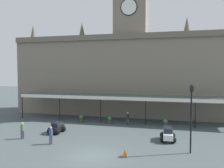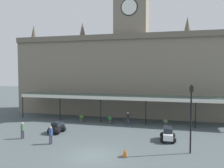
{
  "view_description": "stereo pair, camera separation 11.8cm",
  "coord_description": "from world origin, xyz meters",
  "px_view_note": "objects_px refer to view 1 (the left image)",
  "views": [
    {
      "loc": [
        5.92,
        -17.37,
        6.85
      ],
      "look_at": [
        0.0,
        6.07,
        5.46
      ],
      "focal_mm": 37.06,
      "sensor_mm": 36.0,
      "label": 1
    },
    {
      "loc": [
        6.04,
        -17.34,
        6.85
      ],
      "look_at": [
        0.0,
        6.07,
        5.46
      ],
      "focal_mm": 37.06,
      "sensor_mm": 36.0,
      "label": 2
    }
  ],
  "objects_px": {
    "car_white_estate": "(168,135)",
    "pedestrian_beside_cars": "(22,130)",
    "planter_near_kerb": "(165,123)",
    "car_black_sedan": "(57,128)",
    "planter_forecourt_centre": "(110,120)",
    "pedestrian_crossing_forecourt": "(128,118)",
    "pedestrian_near_entrance": "(51,135)",
    "traffic_cone": "(125,152)",
    "victorian_lamppost": "(191,111)",
    "planter_by_canopy": "(81,118)"
  },
  "relations": [
    {
      "from": "pedestrian_near_entrance",
      "to": "planter_by_canopy",
      "type": "bearing_deg",
      "value": 94.3
    },
    {
      "from": "pedestrian_beside_cars",
      "to": "car_white_estate",
      "type": "bearing_deg",
      "value": 11.96
    },
    {
      "from": "victorian_lamppost",
      "to": "pedestrian_near_entrance",
      "type": "bearing_deg",
      "value": -176.79
    },
    {
      "from": "car_black_sedan",
      "to": "pedestrian_beside_cars",
      "type": "height_order",
      "value": "pedestrian_beside_cars"
    },
    {
      "from": "car_white_estate",
      "to": "planter_near_kerb",
      "type": "height_order",
      "value": "car_white_estate"
    },
    {
      "from": "car_black_sedan",
      "to": "pedestrian_beside_cars",
      "type": "xyz_separation_m",
      "value": [
        -2.27,
        -2.87,
        0.41
      ]
    },
    {
      "from": "pedestrian_beside_cars",
      "to": "planter_near_kerb",
      "type": "bearing_deg",
      "value": 32.05
    },
    {
      "from": "planter_near_kerb",
      "to": "planter_by_canopy",
      "type": "xyz_separation_m",
      "value": [
        -10.94,
        -0.11,
        0.0
      ]
    },
    {
      "from": "pedestrian_near_entrance",
      "to": "pedestrian_crossing_forecourt",
      "type": "xyz_separation_m",
      "value": [
        5.62,
        9.14,
        0.0
      ]
    },
    {
      "from": "car_black_sedan",
      "to": "victorian_lamppost",
      "type": "relative_size",
      "value": 0.36
    },
    {
      "from": "car_white_estate",
      "to": "car_black_sedan",
      "type": "bearing_deg",
      "value": -179.32
    },
    {
      "from": "planter_near_kerb",
      "to": "planter_by_canopy",
      "type": "height_order",
      "value": "same"
    },
    {
      "from": "planter_forecourt_centre",
      "to": "planter_by_canopy",
      "type": "height_order",
      "value": "same"
    },
    {
      "from": "pedestrian_near_entrance",
      "to": "traffic_cone",
      "type": "xyz_separation_m",
      "value": [
        7.29,
        -1.28,
        -0.6
      ]
    },
    {
      "from": "planter_forecourt_centre",
      "to": "planter_by_canopy",
      "type": "xyz_separation_m",
      "value": [
        -3.87,
        -0.22,
        0.0
      ]
    },
    {
      "from": "pedestrian_beside_cars",
      "to": "victorian_lamppost",
      "type": "xyz_separation_m",
      "value": [
        16.07,
        -0.13,
        2.59
      ]
    },
    {
      "from": "victorian_lamppost",
      "to": "traffic_cone",
      "type": "height_order",
      "value": "victorian_lamppost"
    },
    {
      "from": "traffic_cone",
      "to": "planter_forecourt_centre",
      "type": "height_order",
      "value": "planter_forecourt_centre"
    },
    {
      "from": "pedestrian_beside_cars",
      "to": "pedestrian_near_entrance",
      "type": "bearing_deg",
      "value": -12.88
    },
    {
      "from": "planter_forecourt_centre",
      "to": "planter_near_kerb",
      "type": "bearing_deg",
      "value": -0.84
    },
    {
      "from": "pedestrian_beside_cars",
      "to": "planter_by_canopy",
      "type": "distance_m",
      "value": 9.06
    },
    {
      "from": "car_white_estate",
      "to": "pedestrian_beside_cars",
      "type": "height_order",
      "value": "pedestrian_beside_cars"
    },
    {
      "from": "pedestrian_beside_cars",
      "to": "planter_near_kerb",
      "type": "distance_m",
      "value": 16.36
    },
    {
      "from": "pedestrian_near_entrance",
      "to": "planter_near_kerb",
      "type": "bearing_deg",
      "value": 42.88
    },
    {
      "from": "pedestrian_near_entrance",
      "to": "victorian_lamppost",
      "type": "distance_m",
      "value": 12.73
    },
    {
      "from": "pedestrian_beside_cars",
      "to": "planter_near_kerb",
      "type": "xyz_separation_m",
      "value": [
        13.86,
        8.68,
        -0.42
      ]
    },
    {
      "from": "car_black_sedan",
      "to": "pedestrian_beside_cars",
      "type": "relative_size",
      "value": 1.25
    },
    {
      "from": "pedestrian_near_entrance",
      "to": "pedestrian_crossing_forecourt",
      "type": "distance_m",
      "value": 10.73
    },
    {
      "from": "traffic_cone",
      "to": "planter_near_kerb",
      "type": "bearing_deg",
      "value": 74.74
    },
    {
      "from": "pedestrian_near_entrance",
      "to": "traffic_cone",
      "type": "height_order",
      "value": "pedestrian_near_entrance"
    },
    {
      "from": "planter_by_canopy",
      "to": "victorian_lamppost",
      "type": "bearing_deg",
      "value": -33.46
    },
    {
      "from": "pedestrian_beside_cars",
      "to": "traffic_cone",
      "type": "distance_m",
      "value": 11.14
    },
    {
      "from": "victorian_lamppost",
      "to": "planter_by_canopy",
      "type": "distance_m",
      "value": 16.05
    },
    {
      "from": "pedestrian_beside_cars",
      "to": "pedestrian_near_entrance",
      "type": "xyz_separation_m",
      "value": [
        3.62,
        -0.83,
        0.0
      ]
    },
    {
      "from": "car_black_sedan",
      "to": "pedestrian_crossing_forecourt",
      "type": "height_order",
      "value": "pedestrian_crossing_forecourt"
    },
    {
      "from": "traffic_cone",
      "to": "planter_forecourt_centre",
      "type": "xyz_separation_m",
      "value": [
        -4.13,
        10.88,
        0.18
      ]
    },
    {
      "from": "pedestrian_near_entrance",
      "to": "victorian_lamppost",
      "type": "relative_size",
      "value": 0.29
    },
    {
      "from": "planter_forecourt_centre",
      "to": "car_black_sedan",
      "type": "bearing_deg",
      "value": -127.37
    },
    {
      "from": "car_black_sedan",
      "to": "traffic_cone",
      "type": "relative_size",
      "value": 3.4
    },
    {
      "from": "planter_forecourt_centre",
      "to": "pedestrian_crossing_forecourt",
      "type": "bearing_deg",
      "value": -10.69
    },
    {
      "from": "pedestrian_crossing_forecourt",
      "to": "victorian_lamppost",
      "type": "distance_m",
      "value": 11.17
    },
    {
      "from": "car_white_estate",
      "to": "pedestrian_beside_cars",
      "type": "bearing_deg",
      "value": -168.04
    },
    {
      "from": "pedestrian_near_entrance",
      "to": "planter_forecourt_centre",
      "type": "distance_m",
      "value": 10.12
    },
    {
      "from": "car_black_sedan",
      "to": "victorian_lamppost",
      "type": "distance_m",
      "value": 14.43
    },
    {
      "from": "pedestrian_beside_cars",
      "to": "planter_by_canopy",
      "type": "bearing_deg",
      "value": 71.18
    },
    {
      "from": "traffic_cone",
      "to": "planter_near_kerb",
      "type": "distance_m",
      "value": 11.18
    },
    {
      "from": "planter_by_canopy",
      "to": "planter_near_kerb",
      "type": "bearing_deg",
      "value": 0.59
    },
    {
      "from": "pedestrian_near_entrance",
      "to": "pedestrian_crossing_forecourt",
      "type": "bearing_deg",
      "value": 58.44
    },
    {
      "from": "traffic_cone",
      "to": "car_white_estate",
      "type": "bearing_deg",
      "value": 57.26
    },
    {
      "from": "car_black_sedan",
      "to": "planter_near_kerb",
      "type": "height_order",
      "value": "car_black_sedan"
    }
  ]
}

